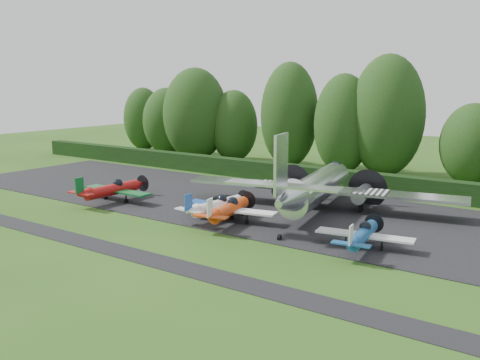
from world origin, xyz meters
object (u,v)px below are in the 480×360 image
Objects in this scene: light_plane_orange at (230,209)px; light_plane_blue at (363,235)px; light_plane_red at (113,189)px; light_plane_white at (218,205)px; transport_plane at (315,187)px.

light_plane_blue is (10.96, -0.24, -0.11)m from light_plane_orange.
light_plane_white is at bearing 3.90° from light_plane_red.
light_plane_orange reaches higher than light_plane_blue.
light_plane_orange is (-3.65, -7.00, -1.00)m from transport_plane.
light_plane_red is 1.09× the size of light_plane_white.
light_plane_red is at bearing -179.40° from light_plane_white.
transport_plane is at bearing 74.93° from light_plane_orange.
light_plane_orange is (1.68, -0.64, 0.05)m from light_plane_white.
light_plane_red is 1.05× the size of light_plane_orange.
transport_plane is 18.20m from light_plane_red.
light_plane_white is at bearing 171.53° from light_plane_orange.
transport_plane is at bearing 144.19° from light_plane_blue.
light_plane_white is at bearing -118.70° from transport_plane.
light_plane_orange is 10.96m from light_plane_blue.
transport_plane reaches higher than light_plane_white.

